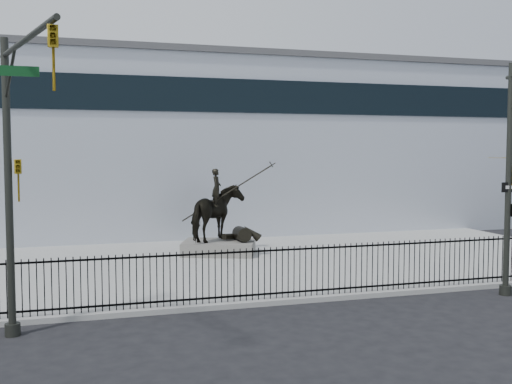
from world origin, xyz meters
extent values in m
plane|color=black|center=(0.00, 0.00, 0.00)|extent=(120.00, 120.00, 0.00)
cube|color=#959592|center=(0.00, 7.00, 0.07)|extent=(30.00, 12.00, 0.15)
cube|color=silver|center=(0.00, 20.00, 4.50)|extent=(44.00, 14.00, 9.00)
cube|color=black|center=(0.00, 1.25, 0.30)|extent=(22.00, 0.05, 0.05)
cube|color=black|center=(0.00, 1.25, 1.55)|extent=(22.00, 0.05, 0.05)
cube|color=black|center=(0.00, 1.25, 0.90)|extent=(22.00, 0.03, 1.50)
cube|color=#5F5B56|center=(0.07, 8.90, 0.42)|extent=(3.39, 2.86, 0.54)
imported|color=black|center=(0.07, 8.90, 1.84)|extent=(2.62, 2.81, 2.29)
imported|color=black|center=(-0.01, 8.93, 2.88)|extent=(0.55, 0.66, 1.55)
cylinder|color=black|center=(0.37, 8.79, 2.65)|extent=(3.47, 1.34, 2.33)
cylinder|color=#262923|center=(-7.00, 0.20, 0.15)|extent=(0.36, 0.36, 0.30)
cylinder|color=#262923|center=(-7.00, 0.20, 3.50)|extent=(0.18, 0.18, 7.00)
cylinder|color=#262923|center=(-6.40, -1.92, 6.60)|extent=(1.47, 4.84, 0.12)
imported|color=#B08D13|center=(-5.80, -4.05, 5.97)|extent=(0.18, 0.22, 1.10)
imported|color=#B08D13|center=(-6.78, 0.20, 3.70)|extent=(0.16, 0.20, 1.00)
cube|color=#0C3F19|center=(-6.64, -1.00, 6.10)|extent=(0.90, 0.03, 0.22)
cylinder|color=#262923|center=(7.00, 0.20, 0.15)|extent=(0.36, 0.36, 0.30)
cylinder|color=#262923|center=(7.00, 0.20, 3.50)|extent=(0.18, 0.18, 7.00)
camera|label=1|loc=(-5.46, -14.84, 4.41)|focal=42.00mm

